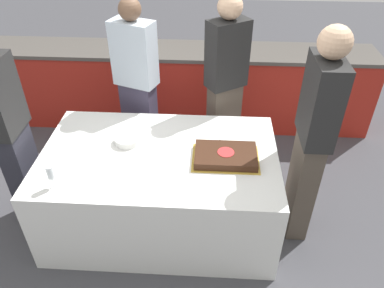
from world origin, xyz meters
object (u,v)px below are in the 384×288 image
Objects in this scene: person_cutting_cake at (225,87)px; person_seated_left at (10,132)px; cake at (226,156)px; person_seated_right at (312,139)px; plate_stack at (128,140)px; person_standing_back at (137,88)px; wine_glass at (51,173)px.

person_cutting_cake reaches higher than person_seated_left.
cake is 0.65m from person_seated_right.
plate_stack is 0.89m from person_seated_left.
person_seated_left is at bearing 178.60° from cake.
cake is at bearing -86.30° from person_seated_right.
person_seated_right reaches higher than person_standing_back.
plate_stack is at bearing -95.16° from person_seated_right.
person_seated_right reaches higher than person_seated_left.
person_seated_right is at bearing 171.90° from person_standing_back.
person_standing_back reaches higher than cake.
person_seated_left reaches higher than plate_stack.
plate_stack is 0.68m from person_standing_back.
cake is 0.80m from plate_stack.
plate_stack is 0.69m from wine_glass.
person_seated_right is at bearing 13.05° from wine_glass.
wine_glass is 0.10× the size of person_seated_right.
person_cutting_cake reaches higher than wine_glass.
cake is 0.29× the size of person_cutting_cake.
cake is 2.38× the size of plate_stack.
wine_glass is at bearing 12.46° from person_cutting_cake.
person_seated_left is (-1.66, -0.79, -0.02)m from person_cutting_cake.
cake is 1.17m from person_standing_back.
cake is 0.30× the size of person_seated_left.
person_cutting_cake is (1.19, 1.22, 0.05)m from wine_glass.
plate_stack is at bearing 53.44° from wine_glass.
cake is 0.30× the size of person_standing_back.
person_seated_right is at bearing -5.16° from plate_stack.
person_seated_right is (1.82, 0.42, 0.06)m from wine_glass.
cake is at bearing 17.72° from wine_glass.
cake is at bearing 155.07° from person_standing_back.
person_seated_left is at bearing -7.53° from person_cutting_cake.
wine_glass is 1.27m from person_standing_back.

